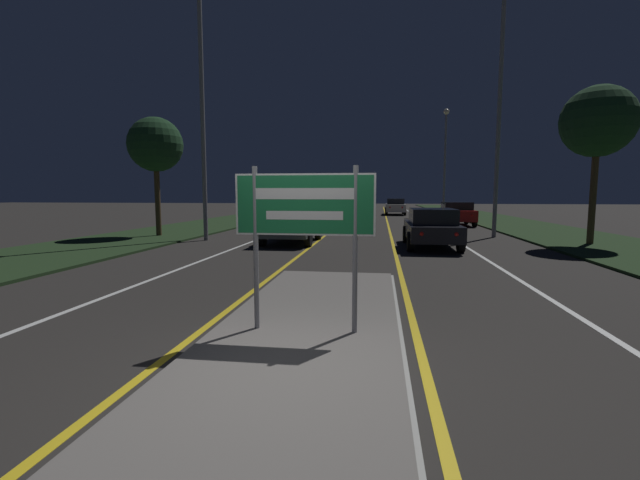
{
  "coord_description": "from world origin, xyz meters",
  "views": [
    {
      "loc": [
        1.0,
        -4.43,
        1.98
      ],
      "look_at": [
        0.0,
        2.73,
        1.19
      ],
      "focal_mm": 24.0,
      "sensor_mm": 36.0,
      "label": 1
    }
  ],
  "objects_px": {
    "car_receding_2": "(395,206)",
    "streetlight_right_far": "(445,148)",
    "car_receding_0": "(431,227)",
    "highway_sign": "(304,214)",
    "car_approaching_0": "(292,224)",
    "car_receding_1": "(456,213)",
    "streetlight_left_near": "(201,62)",
    "streetlight_right_near": "(500,83)",
    "car_approaching_1": "(274,213)"
  },
  "relations": [
    {
      "from": "car_approaching_1",
      "to": "car_receding_1",
      "type": "bearing_deg",
      "value": 6.74
    },
    {
      "from": "streetlight_right_far",
      "to": "car_approaching_1",
      "type": "bearing_deg",
      "value": -132.81
    },
    {
      "from": "car_approaching_0",
      "to": "car_approaching_1",
      "type": "height_order",
      "value": "car_approaching_1"
    },
    {
      "from": "streetlight_right_near",
      "to": "car_receding_0",
      "type": "height_order",
      "value": "streetlight_right_near"
    },
    {
      "from": "highway_sign",
      "to": "car_receding_2",
      "type": "distance_m",
      "value": 35.07
    },
    {
      "from": "car_receding_0",
      "to": "car_receding_2",
      "type": "relative_size",
      "value": 0.91
    },
    {
      "from": "highway_sign",
      "to": "car_receding_2",
      "type": "xyz_separation_m",
      "value": [
        2.43,
        34.97,
        -0.91
      ]
    },
    {
      "from": "car_approaching_1",
      "to": "highway_sign",
      "type": "bearing_deg",
      "value": -74.73
    },
    {
      "from": "streetlight_left_near",
      "to": "car_approaching_1",
      "type": "height_order",
      "value": "streetlight_left_near"
    },
    {
      "from": "car_receding_1",
      "to": "car_approaching_0",
      "type": "bearing_deg",
      "value": -127.52
    },
    {
      "from": "car_receding_1",
      "to": "car_receding_2",
      "type": "height_order",
      "value": "car_receding_2"
    },
    {
      "from": "streetlight_left_near",
      "to": "streetlight_right_far",
      "type": "height_order",
      "value": "streetlight_left_near"
    },
    {
      "from": "highway_sign",
      "to": "car_receding_2",
      "type": "relative_size",
      "value": 0.47
    },
    {
      "from": "highway_sign",
      "to": "car_receding_1",
      "type": "xyz_separation_m",
      "value": [
        5.71,
        21.94,
        -0.94
      ]
    },
    {
      "from": "car_approaching_1",
      "to": "car_receding_2",
      "type": "bearing_deg",
      "value": 60.73
    },
    {
      "from": "highway_sign",
      "to": "car_approaching_0",
      "type": "xyz_separation_m",
      "value": [
        -2.49,
        11.26,
        -0.94
      ]
    },
    {
      "from": "car_approaching_0",
      "to": "car_receding_2",
      "type": "bearing_deg",
      "value": 78.28
    },
    {
      "from": "car_receding_2",
      "to": "car_approaching_0",
      "type": "distance_m",
      "value": 24.22
    },
    {
      "from": "streetlight_left_near",
      "to": "car_approaching_1",
      "type": "xyz_separation_m",
      "value": [
        0.66,
        9.06,
        -6.54
      ]
    },
    {
      "from": "streetlight_left_near",
      "to": "streetlight_right_near",
      "type": "bearing_deg",
      "value": 13.59
    },
    {
      "from": "highway_sign",
      "to": "car_receding_1",
      "type": "relative_size",
      "value": 0.55
    },
    {
      "from": "car_receding_1",
      "to": "car_approaching_1",
      "type": "height_order",
      "value": "car_receding_1"
    },
    {
      "from": "highway_sign",
      "to": "streetlight_right_near",
      "type": "height_order",
      "value": "streetlight_right_near"
    },
    {
      "from": "highway_sign",
      "to": "car_approaching_0",
      "type": "relative_size",
      "value": 0.54
    },
    {
      "from": "streetlight_left_near",
      "to": "streetlight_right_near",
      "type": "distance_m",
      "value": 12.81
    },
    {
      "from": "car_approaching_1",
      "to": "streetlight_right_far",
      "type": "bearing_deg",
      "value": 47.19
    },
    {
      "from": "highway_sign",
      "to": "streetlight_left_near",
      "type": "distance_m",
      "value": 14.28
    },
    {
      "from": "streetlight_right_near",
      "to": "car_approaching_0",
      "type": "xyz_separation_m",
      "value": [
        -8.64,
        -3.29,
        -6.02
      ]
    },
    {
      "from": "streetlight_right_far",
      "to": "car_receding_1",
      "type": "height_order",
      "value": "streetlight_right_far"
    },
    {
      "from": "car_receding_1",
      "to": "streetlight_left_near",
      "type": "bearing_deg",
      "value": -139.08
    },
    {
      "from": "car_receding_0",
      "to": "car_approaching_0",
      "type": "bearing_deg",
      "value": 171.09
    },
    {
      "from": "highway_sign",
      "to": "car_receding_2",
      "type": "height_order",
      "value": "highway_sign"
    },
    {
      "from": "car_receding_0",
      "to": "streetlight_right_near",
      "type": "bearing_deg",
      "value": 51.77
    },
    {
      "from": "car_receding_2",
      "to": "car_receding_0",
      "type": "bearing_deg",
      "value": -88.92
    },
    {
      "from": "streetlight_right_near",
      "to": "car_approaching_1",
      "type": "distance_m",
      "value": 14.55
    },
    {
      "from": "highway_sign",
      "to": "car_receding_1",
      "type": "distance_m",
      "value": 22.69
    },
    {
      "from": "car_receding_2",
      "to": "car_approaching_1",
      "type": "height_order",
      "value": "car_receding_2"
    },
    {
      "from": "car_receding_2",
      "to": "streetlight_right_far",
      "type": "bearing_deg",
      "value": -14.89
    },
    {
      "from": "streetlight_right_near",
      "to": "streetlight_left_near",
      "type": "bearing_deg",
      "value": -166.41
    },
    {
      "from": "car_receding_0",
      "to": "car_approaching_1",
      "type": "distance_m",
      "value": 13.28
    },
    {
      "from": "highway_sign",
      "to": "streetlight_left_near",
      "type": "xyz_separation_m",
      "value": [
        -6.29,
        11.54,
        5.58
      ]
    },
    {
      "from": "car_receding_2",
      "to": "streetlight_left_near",
      "type": "bearing_deg",
      "value": -110.41
    },
    {
      "from": "car_receding_0",
      "to": "car_approaching_0",
      "type": "distance_m",
      "value": 5.45
    },
    {
      "from": "car_receding_0",
      "to": "car_receding_1",
      "type": "distance_m",
      "value": 11.87
    },
    {
      "from": "highway_sign",
      "to": "car_approaching_1",
      "type": "height_order",
      "value": "highway_sign"
    },
    {
      "from": "streetlight_right_near",
      "to": "car_approaching_0",
      "type": "height_order",
      "value": "streetlight_right_near"
    },
    {
      "from": "car_receding_0",
      "to": "streetlight_right_far",
      "type": "bearing_deg",
      "value": 80.9
    },
    {
      "from": "streetlight_left_near",
      "to": "car_approaching_1",
      "type": "bearing_deg",
      "value": 85.81
    },
    {
      "from": "streetlight_right_near",
      "to": "car_receding_1",
      "type": "height_order",
      "value": "streetlight_right_near"
    },
    {
      "from": "highway_sign",
      "to": "streetlight_right_near",
      "type": "xyz_separation_m",
      "value": [
        6.15,
        14.55,
        5.08
      ]
    }
  ]
}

